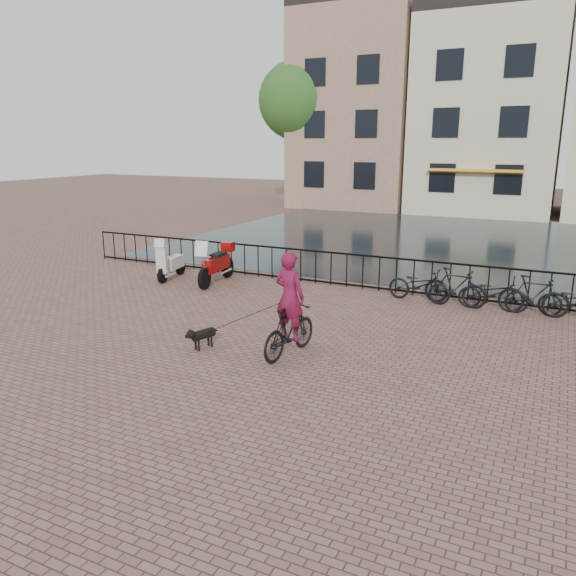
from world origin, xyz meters
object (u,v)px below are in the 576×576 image
at_px(motorcycle, 216,259).
at_px(cyclist, 290,310).
at_px(dog, 203,337).
at_px(scooter, 171,257).

bearing_deg(motorcycle, cyclist, -50.17).
relative_size(cyclist, dog, 3.25).
height_order(dog, motorcycle, motorcycle).
bearing_deg(scooter, dog, -56.65).
height_order(motorcycle, scooter, motorcycle).
xyz_separation_m(dog, scooter, (-4.41, 4.71, 0.46)).
bearing_deg(scooter, cyclist, -44.34).
distance_m(motorcycle, scooter, 1.59).
xyz_separation_m(motorcycle, scooter, (-1.58, -0.15, -0.03)).
distance_m(dog, scooter, 6.47).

